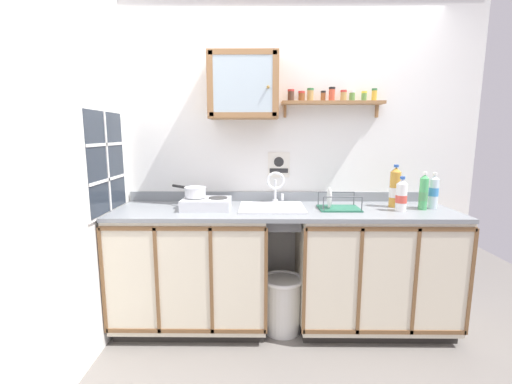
{
  "coord_description": "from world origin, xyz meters",
  "views": [
    {
      "loc": [
        -0.19,
        -2.34,
        1.52
      ],
      "look_at": [
        -0.21,
        0.37,
        1.06
      ],
      "focal_mm": 24.26,
      "sensor_mm": 36.0,
      "label": 1
    }
  ],
  "objects_px": {
    "sink": "(272,212)",
    "bottle_juice_amber_2": "(395,188)",
    "bottle_water_clear_3": "(434,192)",
    "wall_cabinet": "(244,86)",
    "trash_bin": "(282,303)",
    "bottle_opaque_white_0": "(401,196)",
    "bottle_soda_green_1": "(424,193)",
    "warning_sign": "(279,165)",
    "saucepan": "(195,192)",
    "hot_plate_stove": "(206,204)",
    "dish_rack": "(337,206)"
  },
  "relations": [
    {
      "from": "sink",
      "to": "hot_plate_stove",
      "type": "height_order",
      "value": "sink"
    },
    {
      "from": "bottle_juice_amber_2",
      "to": "trash_bin",
      "type": "height_order",
      "value": "bottle_juice_amber_2"
    },
    {
      "from": "sink",
      "to": "saucepan",
      "type": "xyz_separation_m",
      "value": [
        -0.59,
        -0.03,
        0.17
      ]
    },
    {
      "from": "saucepan",
      "to": "trash_bin",
      "type": "xyz_separation_m",
      "value": [
        0.67,
        -0.09,
        -0.86
      ]
    },
    {
      "from": "bottle_juice_amber_2",
      "to": "dish_rack",
      "type": "xyz_separation_m",
      "value": [
        -0.46,
        -0.09,
        -0.12
      ]
    },
    {
      "from": "bottle_soda_green_1",
      "to": "wall_cabinet",
      "type": "xyz_separation_m",
      "value": [
        -1.35,
        0.2,
        0.8
      ]
    },
    {
      "from": "saucepan",
      "to": "warning_sign",
      "type": "bearing_deg",
      "value": 24.84
    },
    {
      "from": "hot_plate_stove",
      "to": "bottle_water_clear_3",
      "type": "relative_size",
      "value": 1.31
    },
    {
      "from": "bottle_water_clear_3",
      "to": "bottle_soda_green_1",
      "type": "bearing_deg",
      "value": -157.96
    },
    {
      "from": "sink",
      "to": "bottle_juice_amber_2",
      "type": "xyz_separation_m",
      "value": [
        0.95,
        0.04,
        0.18
      ]
    },
    {
      "from": "warning_sign",
      "to": "hot_plate_stove",
      "type": "bearing_deg",
      "value": -149.77
    },
    {
      "from": "bottle_soda_green_1",
      "to": "wall_cabinet",
      "type": "bearing_deg",
      "value": 171.61
    },
    {
      "from": "sink",
      "to": "trash_bin",
      "type": "distance_m",
      "value": 0.71
    },
    {
      "from": "dish_rack",
      "to": "wall_cabinet",
      "type": "distance_m",
      "value": 1.17
    },
    {
      "from": "wall_cabinet",
      "to": "trash_bin",
      "type": "distance_m",
      "value": 1.7
    },
    {
      "from": "hot_plate_stove",
      "to": "bottle_juice_amber_2",
      "type": "relative_size",
      "value": 1.09
    },
    {
      "from": "bottle_soda_green_1",
      "to": "trash_bin",
      "type": "height_order",
      "value": "bottle_soda_green_1"
    },
    {
      "from": "bottle_soda_green_1",
      "to": "bottle_juice_amber_2",
      "type": "xyz_separation_m",
      "value": [
        -0.18,
        0.1,
        0.02
      ]
    },
    {
      "from": "hot_plate_stove",
      "to": "bottle_soda_green_1",
      "type": "height_order",
      "value": "bottle_soda_green_1"
    },
    {
      "from": "bottle_soda_green_1",
      "to": "bottle_juice_amber_2",
      "type": "bearing_deg",
      "value": 151.95
    },
    {
      "from": "saucepan",
      "to": "trash_bin",
      "type": "height_order",
      "value": "saucepan"
    },
    {
      "from": "trash_bin",
      "to": "bottle_opaque_white_0",
      "type": "bearing_deg",
      "value": 0.69
    },
    {
      "from": "saucepan",
      "to": "sink",
      "type": "bearing_deg",
      "value": 3.12
    },
    {
      "from": "sink",
      "to": "trash_bin",
      "type": "xyz_separation_m",
      "value": [
        0.08,
        -0.12,
        -0.69
      ]
    },
    {
      "from": "sink",
      "to": "dish_rack",
      "type": "distance_m",
      "value": 0.5
    },
    {
      "from": "bottle_soda_green_1",
      "to": "warning_sign",
      "type": "distance_m",
      "value": 1.13
    },
    {
      "from": "bottle_water_clear_3",
      "to": "sink",
      "type": "bearing_deg",
      "value": 179.1
    },
    {
      "from": "bottle_opaque_white_0",
      "to": "bottle_juice_amber_2",
      "type": "xyz_separation_m",
      "value": [
        0.01,
        0.15,
        0.03
      ]
    },
    {
      "from": "sink",
      "to": "trash_bin",
      "type": "bearing_deg",
      "value": -55.49
    },
    {
      "from": "hot_plate_stove",
      "to": "sink",
      "type": "bearing_deg",
      "value": 6.51
    },
    {
      "from": "bottle_opaque_white_0",
      "to": "bottle_water_clear_3",
      "type": "distance_m",
      "value": 0.29
    },
    {
      "from": "hot_plate_stove",
      "to": "warning_sign",
      "type": "height_order",
      "value": "warning_sign"
    },
    {
      "from": "saucepan",
      "to": "bottle_soda_green_1",
      "type": "height_order",
      "value": "bottle_soda_green_1"
    },
    {
      "from": "dish_rack",
      "to": "warning_sign",
      "type": "distance_m",
      "value": 0.6
    },
    {
      "from": "dish_rack",
      "to": "bottle_soda_green_1",
      "type": "bearing_deg",
      "value": -0.72
    },
    {
      "from": "dish_rack",
      "to": "wall_cabinet",
      "type": "height_order",
      "value": "wall_cabinet"
    },
    {
      "from": "bottle_juice_amber_2",
      "to": "trash_bin",
      "type": "bearing_deg",
      "value": -169.86
    },
    {
      "from": "wall_cabinet",
      "to": "bottle_soda_green_1",
      "type": "bearing_deg",
      "value": -8.39
    },
    {
      "from": "sink",
      "to": "wall_cabinet",
      "type": "distance_m",
      "value": 1.0
    },
    {
      "from": "bottle_water_clear_3",
      "to": "trash_bin",
      "type": "bearing_deg",
      "value": -175.07
    },
    {
      "from": "hot_plate_stove",
      "to": "warning_sign",
      "type": "distance_m",
      "value": 0.7
    },
    {
      "from": "bottle_soda_green_1",
      "to": "dish_rack",
      "type": "xyz_separation_m",
      "value": [
        -0.64,
        0.01,
        -0.1
      ]
    },
    {
      "from": "bottle_soda_green_1",
      "to": "bottle_juice_amber_2",
      "type": "height_order",
      "value": "bottle_juice_amber_2"
    },
    {
      "from": "bottle_water_clear_3",
      "to": "bottle_juice_amber_2",
      "type": "bearing_deg",
      "value": 168.11
    },
    {
      "from": "bottle_opaque_white_0",
      "to": "bottle_water_clear_3",
      "type": "xyz_separation_m",
      "value": [
        0.28,
        0.09,
        0.02
      ]
    },
    {
      "from": "bottle_soda_green_1",
      "to": "bottle_juice_amber_2",
      "type": "relative_size",
      "value": 0.86
    },
    {
      "from": "bottle_juice_amber_2",
      "to": "trash_bin",
      "type": "relative_size",
      "value": 0.76
    },
    {
      "from": "bottle_juice_amber_2",
      "to": "bottle_water_clear_3",
      "type": "height_order",
      "value": "bottle_juice_amber_2"
    },
    {
      "from": "wall_cabinet",
      "to": "warning_sign",
      "type": "xyz_separation_m",
      "value": [
        0.29,
        0.13,
        -0.62
      ]
    },
    {
      "from": "bottle_opaque_white_0",
      "to": "wall_cabinet",
      "type": "bearing_deg",
      "value": 167.93
    }
  ]
}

